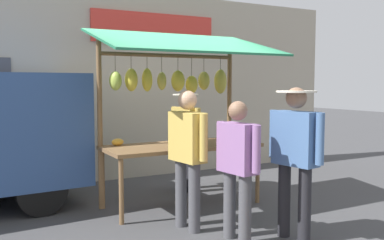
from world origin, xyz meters
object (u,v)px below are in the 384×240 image
at_px(market_stall, 180,95).
at_px(vendor_with_sunhat, 186,133).
at_px(shopper_in_grey_tee, 295,150).
at_px(shopper_with_ponytail, 187,149).
at_px(shopper_with_shopping_bag, 238,162).

height_order(market_stall, vendor_with_sunhat, market_stall).
bearing_deg(market_stall, vendor_with_sunhat, -123.07).
xyz_separation_m(shopper_in_grey_tee, shopper_with_ponytail, (0.88, -0.87, -0.05)).
distance_m(market_stall, vendor_with_sunhat, 1.03).
relative_size(vendor_with_sunhat, shopper_with_ponytail, 0.97).
bearing_deg(shopper_with_ponytail, shopper_with_shopping_bag, -161.76).
bearing_deg(market_stall, shopper_with_ponytail, 67.63).
xyz_separation_m(vendor_with_sunhat, shopper_in_grey_tee, (-0.03, 2.55, 0.07)).
distance_m(vendor_with_sunhat, shopper_with_shopping_bag, 2.35).
distance_m(market_stall, shopper_with_shopping_bag, 1.75).
bearing_deg(vendor_with_sunhat, shopper_with_shopping_bag, -25.29).
xyz_separation_m(market_stall, shopper_in_grey_tee, (-0.47, 1.87, -0.56)).
distance_m(market_stall, shopper_in_grey_tee, 2.01).
bearing_deg(shopper_in_grey_tee, shopper_with_shopping_bag, 55.16).
bearing_deg(shopper_in_grey_tee, shopper_with_ponytail, 34.93).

